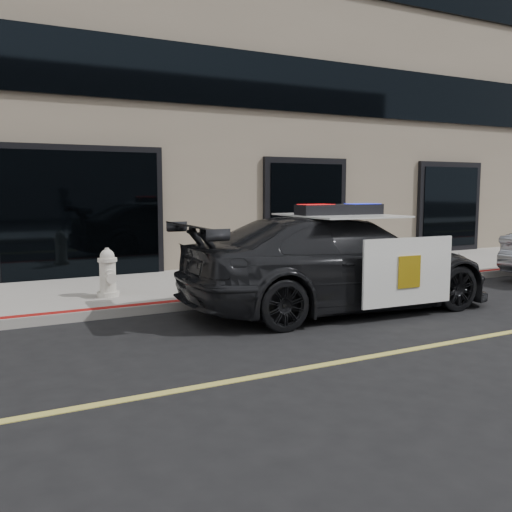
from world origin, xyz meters
name	(u,v)px	position (x,y,z in m)	size (l,w,h in m)	color
ground	(305,368)	(0.00, 0.00, 0.00)	(120.00, 120.00, 0.00)	black
sidewalk_n	(156,289)	(0.00, 5.25, 0.07)	(60.00, 3.50, 0.15)	gray
building_n	(87,33)	(0.00, 10.50, 6.00)	(60.00, 7.00, 12.00)	#756856
police_car	(339,263)	(2.19, 2.38, 0.78)	(2.75, 5.54, 1.74)	black
fire_hydrant	(108,274)	(-1.09, 4.51, 0.54)	(0.38, 0.53, 0.84)	silver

